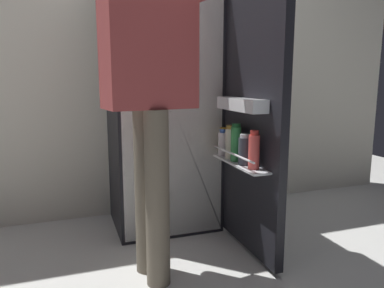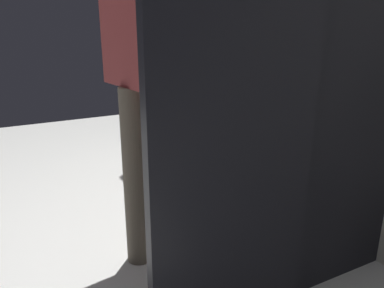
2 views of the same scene
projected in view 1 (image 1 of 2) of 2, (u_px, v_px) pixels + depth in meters
The scene contains 4 objects.
ground_plane at pixel (187, 255), 2.18m from camera, with size 6.74×6.74×0.00m, color silver.
kitchen_wall at pixel (150, 51), 2.78m from camera, with size 4.40×0.10×2.49m, color silver.
refrigerator at pixel (168, 106), 2.49m from camera, with size 0.74×1.24×1.70m.
person at pixel (151, 69), 1.76m from camera, with size 0.64×0.72×1.78m.
Camera 1 is at (-0.64, -1.93, 1.03)m, focal length 34.31 mm.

